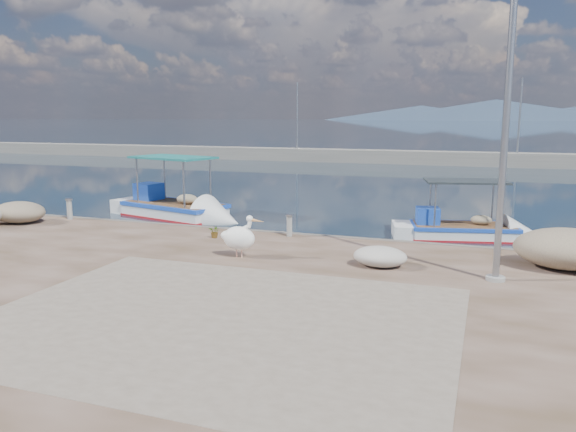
% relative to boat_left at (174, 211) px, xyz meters
% --- Properties ---
extents(ground, '(1400.00, 1400.00, 0.00)m').
position_rel_boat_left_xyz_m(ground, '(7.08, -8.79, -0.24)').
color(ground, '#162635').
rests_on(ground, ground).
extents(quay, '(44.00, 22.00, 0.50)m').
position_rel_boat_left_xyz_m(quay, '(7.08, -14.79, 0.01)').
color(quay, '#46331E').
rests_on(quay, ground).
extents(quay_patch, '(9.00, 7.00, 0.01)m').
position_rel_boat_left_xyz_m(quay_patch, '(8.08, -11.79, 0.26)').
color(quay_patch, gray).
rests_on(quay_patch, quay).
extents(breakwater, '(120.00, 2.20, 7.50)m').
position_rel_boat_left_xyz_m(breakwater, '(7.08, 31.21, 0.36)').
color(breakwater, gray).
rests_on(breakwater, ground).
extents(mountains, '(370.00, 280.00, 22.00)m').
position_rel_boat_left_xyz_m(mountains, '(11.48, 641.21, 9.27)').
color(mountains, '#28384C').
rests_on(mountains, ground).
extents(boat_left, '(6.70, 3.65, 3.07)m').
position_rel_boat_left_xyz_m(boat_left, '(0.00, 0.00, 0.00)').
color(boat_left, white).
rests_on(boat_left, ground).
extents(boat_right, '(5.33, 2.78, 2.45)m').
position_rel_boat_left_xyz_m(boat_right, '(12.04, -0.29, -0.05)').
color(boat_right, white).
rests_on(boat_right, ground).
extents(pelican, '(1.22, 0.57, 1.20)m').
position_rel_boat_left_xyz_m(pelican, '(6.51, -7.32, 0.82)').
color(pelican, tan).
rests_on(pelican, quay).
extents(lamp_post, '(0.44, 0.96, 7.00)m').
position_rel_boat_left_xyz_m(lamp_post, '(13.12, -7.26, 3.56)').
color(lamp_post, gray).
rests_on(lamp_post, quay).
extents(bollard_near, '(0.24, 0.24, 0.71)m').
position_rel_boat_left_xyz_m(bollard_near, '(6.87, -4.28, 0.65)').
color(bollard_near, gray).
rests_on(bollard_near, quay).
extents(bollard_far, '(0.26, 0.26, 0.79)m').
position_rel_boat_left_xyz_m(bollard_far, '(-1.94, -4.19, 0.69)').
color(bollard_far, gray).
rests_on(bollard_far, quay).
extents(potted_plant, '(0.41, 0.37, 0.41)m').
position_rel_boat_left_xyz_m(potted_plant, '(4.72, -5.30, 0.47)').
color(potted_plant, '#33722D').
rests_on(potted_plant, quay).
extents(net_pile_d, '(1.39, 1.04, 0.52)m').
position_rel_boat_left_xyz_m(net_pile_d, '(10.31, -6.96, 0.52)').
color(net_pile_d, beige).
rests_on(net_pile_d, quay).
extents(net_pile_c, '(2.64, 1.89, 1.04)m').
position_rel_boat_left_xyz_m(net_pile_c, '(14.85, -5.58, 0.78)').
color(net_pile_c, tan).
rests_on(net_pile_c, quay).
extents(net_pile_b, '(1.99, 1.55, 0.77)m').
position_rel_boat_left_xyz_m(net_pile_b, '(-3.18, -5.37, 0.65)').
color(net_pile_b, tan).
rests_on(net_pile_b, quay).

